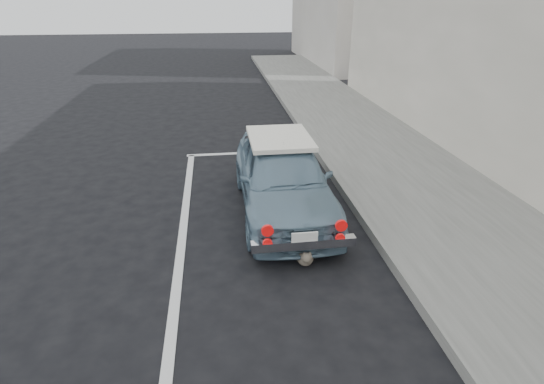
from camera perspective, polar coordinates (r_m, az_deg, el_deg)
The scene contains 5 objects.
sidewalk at distance 6.47m, azimuth 26.71°, elevation -6.95°, with size 2.80×40.00×0.15m, color #60605C.
pline_front at distance 9.54m, azimuth -2.33°, elevation 5.32°, with size 3.00×0.12×0.01m, color silver.
pline_side at distance 6.35m, azimuth -11.98°, elevation -5.95°, with size 0.12×7.00×0.01m, color silver.
retro_coupe at distance 6.73m, azimuth 1.45°, elevation 2.16°, with size 1.40×3.48×1.18m.
cat at distance 5.60m, azimuth 4.46°, elevation -8.49°, with size 0.25×0.53×0.28m.
Camera 1 is at (-0.31, -2.45, 3.21)m, focal length 28.00 mm.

